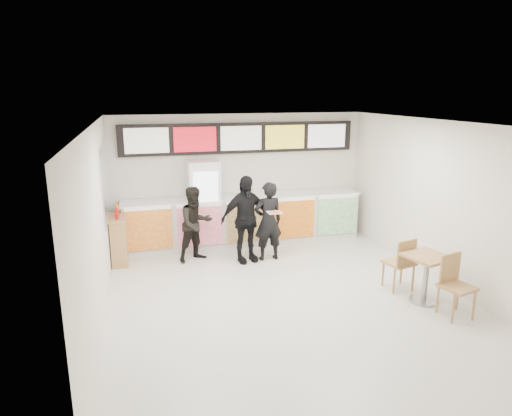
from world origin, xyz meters
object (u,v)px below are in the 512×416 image
object	(u,v)px
customer_main	(268,221)
condiment_ledge	(119,239)
customer_left	(196,224)
cafe_table	(426,270)
service_counter	(244,220)
customer_mid	(245,219)
drinks_fridge	(204,204)

from	to	relation	value
customer_main	condiment_ledge	distance (m)	3.14
customer_left	cafe_table	xyz separation A→B (m)	(3.49, -2.99, -0.22)
customer_left	condiment_ledge	world-z (taller)	customer_left
cafe_table	service_counter	bearing A→B (deg)	106.13
cafe_table	condiment_ledge	xyz separation A→B (m)	(-5.06, 3.30, -0.07)
customer_mid	condiment_ledge	bearing A→B (deg)	154.73
customer_left	condiment_ledge	distance (m)	1.63
cafe_table	condiment_ledge	size ratio (longest dim) A/B	1.48
cafe_table	drinks_fridge	bearing A→B (deg)	115.35
customer_main	customer_left	distance (m)	1.52
service_counter	condiment_ledge	distance (m)	2.87
customer_main	customer_mid	distance (m)	0.50
customer_left	cafe_table	bearing A→B (deg)	-63.73
service_counter	customer_mid	size ratio (longest dim) A/B	3.02
condiment_ledge	customer_mid	bearing A→B (deg)	-13.94
service_counter	customer_main	size ratio (longest dim) A/B	3.30
customer_main	customer_left	size ratio (longest dim) A/B	1.06
drinks_fridge	cafe_table	size ratio (longest dim) A/B	1.14
customer_main	condiment_ledge	size ratio (longest dim) A/B	1.42
customer_main	condiment_ledge	world-z (taller)	customer_main
cafe_table	customer_left	bearing A→B (deg)	125.10
service_counter	customer_mid	xyz separation A→B (m)	(-0.26, -1.16, 0.35)
service_counter	customer_mid	bearing A→B (deg)	-102.50
customer_left	customer_mid	size ratio (longest dim) A/B	0.87
service_counter	condiment_ledge	world-z (taller)	condiment_ledge
customer_left	service_counter	bearing A→B (deg)	10.45
condiment_ledge	service_counter	bearing A→B (deg)	10.53
drinks_fridge	customer_mid	world-z (taller)	drinks_fridge
cafe_table	condiment_ledge	bearing A→B (deg)	132.66
service_counter	customer_main	xyz separation A→B (m)	(0.23, -1.18, 0.27)
service_counter	customer_main	bearing A→B (deg)	-78.76
drinks_fridge	customer_mid	size ratio (longest dim) A/B	1.09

